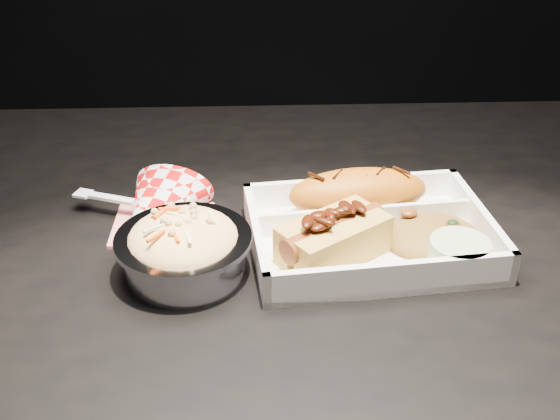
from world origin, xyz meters
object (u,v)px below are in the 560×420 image
object	(u,v)px
food_tray	(369,237)
napkin_fork	(154,209)
foil_coleslaw_cup	(184,246)
dining_table	(332,314)
hotdog	(334,236)
fried_pastry	(358,192)

from	to	relation	value
food_tray	napkin_fork	size ratio (longest dim) A/B	1.65
food_tray	foil_coleslaw_cup	distance (m)	0.20
dining_table	foil_coleslaw_cup	bearing A→B (deg)	-165.87
food_tray	napkin_fork	bearing A→B (deg)	160.07
food_tray	hotdog	bearing A→B (deg)	-149.23
food_tray	foil_coleslaw_cup	xyz separation A→B (m)	(-0.19, -0.04, 0.02)
foil_coleslaw_cup	napkin_fork	world-z (taller)	foil_coleslaw_cup
fried_pastry	napkin_fork	bearing A→B (deg)	179.21
napkin_fork	dining_table	bearing A→B (deg)	2.76
dining_table	foil_coleslaw_cup	xyz separation A→B (m)	(-0.16, -0.04, 0.12)
food_tray	hotdog	distance (m)	0.06
dining_table	fried_pastry	distance (m)	0.14
fried_pastry	foil_coleslaw_cup	world-z (taller)	foil_coleslaw_cup
hotdog	napkin_fork	xyz separation A→B (m)	(-0.19, 0.09, -0.02)
fried_pastry	foil_coleslaw_cup	xyz separation A→B (m)	(-0.19, -0.10, -0.00)
dining_table	fried_pastry	bearing A→B (deg)	62.20
foil_coleslaw_cup	napkin_fork	bearing A→B (deg)	112.62
fried_pastry	hotdog	bearing A→B (deg)	-112.77
food_tray	fried_pastry	bearing A→B (deg)	90.00
food_tray	fried_pastry	xyz separation A→B (m)	(-0.01, 0.05, 0.02)
dining_table	fried_pastry	size ratio (longest dim) A/B	7.66
dining_table	food_tray	distance (m)	0.11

